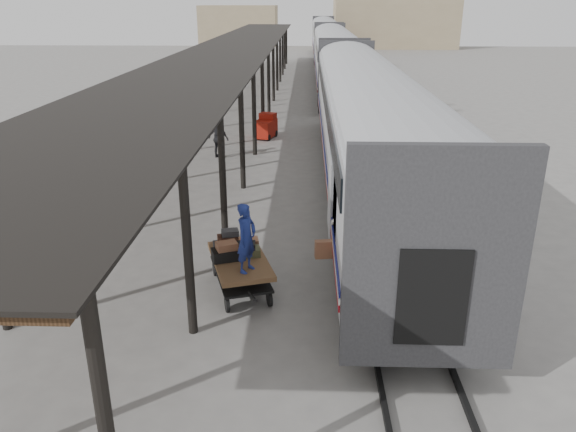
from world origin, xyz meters
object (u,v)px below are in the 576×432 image
at_px(luggage_tug, 266,127).
at_px(porter, 246,238).
at_px(pedestrian, 219,139).
at_px(baggage_cart, 240,266).

xyz_separation_m(luggage_tug, porter, (0.81, -17.10, 1.11)).
distance_m(luggage_tug, pedestrian, 4.38).
bearing_deg(luggage_tug, baggage_cart, -70.38).
bearing_deg(pedestrian, baggage_cart, 125.32).
xyz_separation_m(luggage_tug, pedestrian, (-1.84, -3.96, 0.31)).
height_order(luggage_tug, porter, porter).
xyz_separation_m(porter, pedestrian, (-2.65, 13.13, -0.80)).
height_order(baggage_cart, porter, porter).
bearing_deg(pedestrian, luggage_tug, -90.47).
relative_size(baggage_cart, luggage_tug, 1.66).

